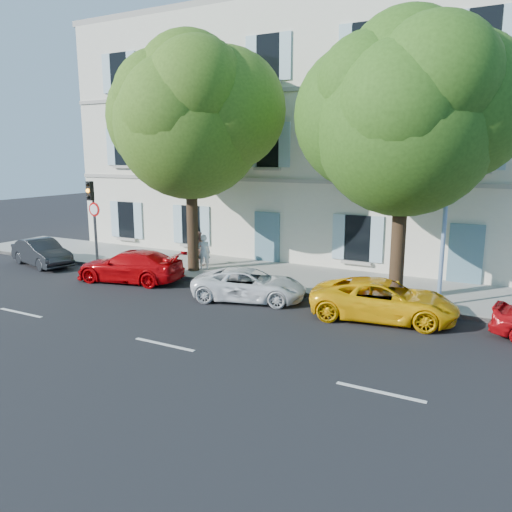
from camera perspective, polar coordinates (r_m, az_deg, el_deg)
The scene contains 15 objects.
ground at distance 17.38m, azimuth -2.17°, elevation -5.80°, with size 90.00×90.00×0.00m, color black.
sidewalk at distance 21.17m, azimuth 3.90°, elevation -2.43°, with size 36.00×4.50×0.15m, color #A09E96.
kerb at distance 19.28m, azimuth 1.25°, elevation -3.79°, with size 36.00×0.16×0.16m, color #9E998E.
building at distance 25.92m, azimuth 9.46°, elevation 13.21°, with size 28.00×7.00×12.00m, color beige.
car_dark_sedan at distance 25.61m, azimuth -23.29°, elevation 0.36°, with size 1.33×3.81×1.26m, color black.
car_red_coupe at distance 21.23m, azimuth -14.19°, elevation -1.12°, with size 1.83×4.51×1.31m, color #BC0509.
car_white_coupe at distance 18.00m, azimuth -0.75°, elevation -3.30°, with size 1.88×4.07×1.13m, color white.
car_yellow_supercar at distance 16.43m, azimuth 14.38°, elevation -4.87°, with size 2.11×4.57×1.27m, color #FCB70A.
tree_left at distance 21.71m, azimuth -7.57°, elevation 14.67°, with size 6.27×6.27×9.71m.
tree_right at distance 17.62m, azimuth 16.65°, elevation 14.13°, with size 6.04×6.04×9.30m.
traffic_light at distance 24.82m, azimuth -18.28°, elevation 5.69°, with size 0.32×0.43×3.80m.
road_sign at distance 24.64m, azimuth -17.91°, elevation 4.02°, with size 0.65×0.10×2.83m.
street_lamp at distance 17.24m, azimuth 20.98°, elevation 7.77°, with size 0.27×1.55×7.27m.
pedestrian_a at distance 22.25m, azimuth -5.99°, elevation 0.47°, with size 0.57×0.37×1.56m, color white.
pedestrian_b at distance 23.04m, azimuth -6.65°, elevation 0.87°, with size 0.77×0.60×1.59m, color #A8766C.
Camera 1 is at (8.38, -14.31, 5.17)m, focal length 35.00 mm.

